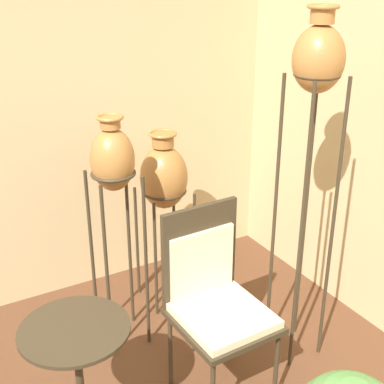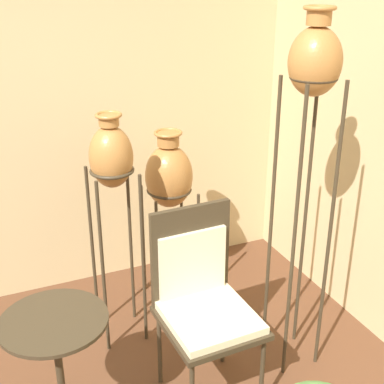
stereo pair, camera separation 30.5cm
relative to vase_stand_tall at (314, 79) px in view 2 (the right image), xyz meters
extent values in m
cylinder|color=#382D1E|center=(-0.11, -0.11, -0.81)|extent=(0.02, 0.02, 1.64)
cylinder|color=#382D1E|center=(0.11, -0.11, -0.81)|extent=(0.02, 0.02, 1.64)
cylinder|color=#382D1E|center=(-0.11, 0.11, -0.81)|extent=(0.02, 0.02, 1.64)
cylinder|color=#382D1E|center=(0.11, 0.11, -0.81)|extent=(0.02, 0.02, 1.64)
torus|color=#382D1E|center=(0.00, 0.00, 0.01)|extent=(0.23, 0.23, 0.02)
ellipsoid|color=#A87038|center=(0.00, 0.00, 0.08)|extent=(0.25, 0.25, 0.33)
cylinder|color=#A87038|center=(0.00, 0.00, 0.28)|extent=(0.11, 0.11, 0.08)
torus|color=#A87038|center=(0.00, 0.00, 0.32)|extent=(0.15, 0.15, 0.02)
cylinder|color=#382D1E|center=(-0.96, 0.48, -1.09)|extent=(0.02, 0.02, 1.09)
cylinder|color=#382D1E|center=(-0.73, 0.48, -1.09)|extent=(0.02, 0.02, 1.09)
cylinder|color=#382D1E|center=(-0.96, 0.72, -1.09)|extent=(0.02, 0.02, 1.09)
cylinder|color=#382D1E|center=(-0.73, 0.72, -1.09)|extent=(0.02, 0.02, 1.09)
torus|color=#382D1E|center=(-0.85, 0.60, -0.54)|extent=(0.25, 0.25, 0.02)
ellipsoid|color=#A87038|center=(-0.85, 0.60, -0.47)|extent=(0.24, 0.24, 0.35)
cylinder|color=#A87038|center=(-0.85, 0.60, -0.26)|extent=(0.11, 0.11, 0.06)
torus|color=#A87038|center=(-0.85, 0.60, -0.23)|extent=(0.14, 0.14, 0.02)
cylinder|color=#382D1E|center=(-0.56, 0.71, -1.23)|extent=(0.02, 0.02, 0.80)
cylinder|color=#382D1E|center=(-0.27, 0.71, -1.23)|extent=(0.02, 0.02, 0.80)
cylinder|color=#382D1E|center=(-0.56, 0.99, -1.23)|extent=(0.02, 0.02, 0.80)
cylinder|color=#382D1E|center=(-0.27, 0.99, -1.23)|extent=(0.02, 0.02, 0.80)
torus|color=#382D1E|center=(-0.42, 0.85, -0.83)|extent=(0.29, 0.29, 0.02)
ellipsoid|color=#A87038|center=(-0.42, 0.85, -0.74)|extent=(0.30, 0.30, 0.41)
cylinder|color=#A87038|center=(-0.42, 0.85, -0.50)|extent=(0.14, 0.14, 0.08)
torus|color=#A87038|center=(-0.42, 0.85, -0.45)|extent=(0.18, 0.18, 0.02)
cylinder|color=#382D1E|center=(-0.37, -0.30, -1.40)|extent=(0.02, 0.02, 0.46)
cylinder|color=#382D1E|center=(-0.78, 0.10, -1.40)|extent=(0.02, 0.02, 0.46)
cylinder|color=#382D1E|center=(-0.38, 0.11, -1.40)|extent=(0.02, 0.02, 0.46)
cube|color=#382D1E|center=(-0.57, -0.10, -1.16)|extent=(0.47, 0.50, 0.03)
cube|color=beige|center=(-0.57, -0.10, -1.12)|extent=(0.44, 0.46, 0.04)
cube|color=#382D1E|center=(-0.58, 0.12, -0.88)|extent=(0.44, 0.04, 0.54)
cube|color=beige|center=(-0.58, 0.10, -0.93)|extent=(0.37, 0.04, 0.37)
cylinder|color=#382D1E|center=(-1.33, -0.09, -1.28)|extent=(0.04, 0.04, 0.68)
cylinder|color=#382D1E|center=(-1.33, -0.09, -0.93)|extent=(0.48, 0.48, 0.02)
camera|label=1|loc=(-1.81, -1.95, 0.52)|focal=50.00mm
camera|label=2|loc=(-1.54, -2.09, 0.52)|focal=50.00mm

